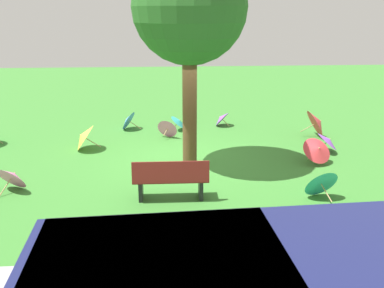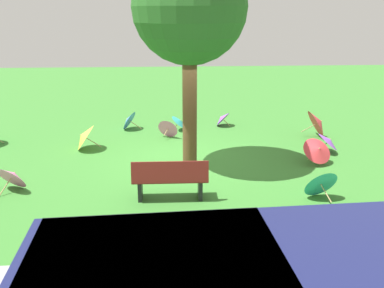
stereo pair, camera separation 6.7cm
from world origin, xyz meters
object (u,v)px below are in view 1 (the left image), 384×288
object	(u,v)px
parasol_red_1	(318,149)
parasol_purple_1	(328,140)
park_bench	(171,179)
parasol_pink_0	(168,128)
parasol_pink_1	(13,176)
parasol_blue_0	(127,120)
shade_tree	(190,8)
parasol_teal_0	(319,181)
parasol_red_2	(318,122)
parasol_teal_3	(179,121)
parasol_yellow_1	(83,136)
parasol_purple_0	(221,118)

from	to	relation	value
parasol_red_1	parasol_purple_1	bearing A→B (deg)	-124.89
park_bench	parasol_pink_0	size ratio (longest dim) A/B	2.15
parasol_pink_1	parasol_blue_0	size ratio (longest dim) A/B	1.15
shade_tree	parasol_teal_0	world-z (taller)	shade_tree
park_bench	parasol_red_1	bearing A→B (deg)	-153.96
parasol_blue_0	parasol_teal_0	distance (m)	7.33
shade_tree	parasol_blue_0	distance (m)	5.41
parasol_red_2	parasol_red_1	bearing A→B (deg)	70.25
parasol_teal_3	parasol_purple_1	xyz separation A→B (m)	(-4.12, 2.61, 0.04)
parasol_teal_3	parasol_yellow_1	bearing A→B (deg)	33.53
shade_tree	parasol_red_2	xyz separation A→B (m)	(-4.22, -2.30, -3.43)
shade_tree	parasol_teal_0	xyz separation A→B (m)	(-2.64, 2.17, -3.53)
parasol_teal_0	parasol_purple_1	bearing A→B (deg)	-114.57
parasol_blue_0	park_bench	bearing A→B (deg)	103.30
parasol_purple_1	parasol_red_2	world-z (taller)	parasol_red_2
parasol_yellow_1	parasol_purple_1	size ratio (longest dim) A/B	1.10
parasol_pink_0	parasol_teal_3	bearing A→B (deg)	-115.45
parasol_yellow_1	parasol_red_1	distance (m)	6.52
parasol_red_1	parasol_blue_0	bearing A→B (deg)	-36.06
parasol_pink_1	parasol_teal_0	world-z (taller)	parasol_teal_0
parasol_purple_1	parasol_teal_0	bearing A→B (deg)	65.43
parasol_purple_1	parasol_yellow_1	bearing A→B (deg)	-5.93
parasol_teal_0	parasol_red_1	size ratio (longest dim) A/B	0.94
parasol_pink_0	parasol_blue_0	bearing A→B (deg)	-37.81
parasol_teal_3	parasol_purple_1	world-z (taller)	parasol_purple_1
parasol_teal_0	parasol_red_1	distance (m)	2.10
parasol_purple_1	parasol_pink_0	bearing A→B (deg)	-21.73
parasol_teal_0	parasol_teal_3	world-z (taller)	parasol_teal_0
shade_tree	parasol_red_1	bearing A→B (deg)	176.76
shade_tree	parasol_red_1	size ratio (longest dim) A/B	5.77
parasol_red_2	parasol_yellow_1	bearing A→B (deg)	6.55
parasol_pink_0	parasol_teal_3	size ratio (longest dim) A/B	1.10
park_bench	parasol_purple_1	distance (m)	5.33
parasol_blue_0	parasol_red_2	bearing A→B (deg)	168.00
parasol_blue_0	parasol_purple_0	world-z (taller)	parasol_blue_0
shade_tree	parasol_yellow_1	xyz separation A→B (m)	(2.98, -1.48, -3.50)
parasol_teal_0	park_bench	bearing A→B (deg)	-1.71
parasol_pink_1	parasol_teal_3	xyz separation A→B (m)	(-3.90, -4.71, -0.03)
parasol_teal_3	parasol_red_2	size ratio (longest dim) A/B	0.70
park_bench	parasol_purple_1	xyz separation A→B (m)	(-4.52, -2.83, -0.11)
park_bench	parasol_yellow_1	bearing A→B (deg)	-55.44
parasol_teal_0	parasol_red_2	distance (m)	4.74
parasol_teal_3	parasol_pink_1	bearing A→B (deg)	50.37
parasol_yellow_1	parasol_pink_0	bearing A→B (deg)	-156.41
park_bench	parasol_teal_3	distance (m)	5.45
parasol_teal_0	parasol_red_2	world-z (taller)	parasol_red_2
parasol_yellow_1	parasol_blue_0	world-z (taller)	parasol_yellow_1
parasol_purple_0	parasol_blue_0	bearing A→B (deg)	4.26
park_bench	shade_tree	distance (m)	4.05
parasol_purple_0	parasol_red_1	xyz separation A→B (m)	(-1.98, 4.03, 0.13)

